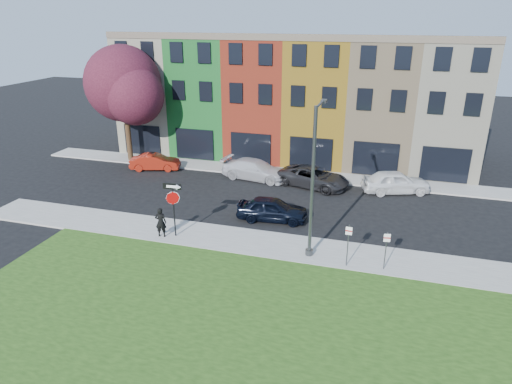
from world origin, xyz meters
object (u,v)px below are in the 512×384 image
(sedan_near, at_px, (272,209))
(street_lamp, at_px, (313,183))
(man, at_px, (161,222))
(stop_sign, at_px, (173,199))

(sedan_near, height_order, street_lamp, street_lamp)
(man, distance_m, street_lamp, 8.96)
(sedan_near, bearing_deg, man, 122.28)
(sedan_near, bearing_deg, stop_sign, 124.45)
(man, bearing_deg, sedan_near, -153.67)
(man, height_order, street_lamp, street_lamp)
(sedan_near, bearing_deg, street_lamp, -145.64)
(street_lamp, bearing_deg, man, -175.55)
(stop_sign, height_order, man, stop_sign)
(stop_sign, relative_size, man, 1.83)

